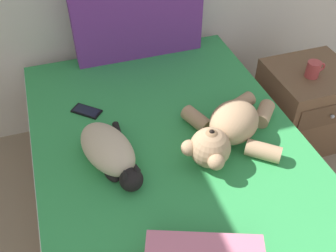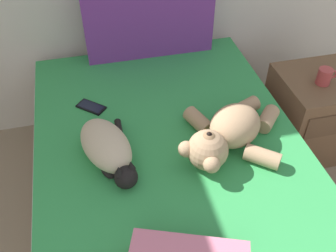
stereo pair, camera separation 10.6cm
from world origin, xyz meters
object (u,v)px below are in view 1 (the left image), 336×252
(patterned_cushion, at_px, (137,14))
(bed, at_px, (176,196))
(mug, at_px, (314,69))
(teddy_bear, at_px, (227,130))
(cat, at_px, (110,152))
(nightstand, at_px, (304,106))
(cell_phone, at_px, (87,111))

(patterned_cushion, bearing_deg, bed, -94.50)
(bed, distance_m, mug, 1.09)
(teddy_bear, distance_m, mug, 0.83)
(teddy_bear, bearing_deg, bed, -178.10)
(patterned_cushion, relative_size, cat, 1.71)
(nightstand, distance_m, mug, 0.32)
(bed, xyz_separation_m, cat, (-0.29, 0.05, 0.36))
(patterned_cushion, distance_m, teddy_bear, 0.92)
(bed, height_order, cell_phone, cell_phone)
(patterned_cushion, distance_m, cell_phone, 0.66)
(nightstand, bearing_deg, teddy_bear, -151.58)
(cat, height_order, nightstand, cat)
(mug, bearing_deg, teddy_bear, -152.35)
(patterned_cushion, bearing_deg, cat, -112.97)
(patterned_cushion, xyz_separation_m, cell_phone, (-0.40, -0.46, -0.25))
(bed, bearing_deg, teddy_bear, 1.90)
(patterned_cushion, bearing_deg, nightstand, -26.45)
(patterned_cushion, height_order, cell_phone, patterned_cushion)
(cat, bearing_deg, mug, 14.96)
(teddy_bear, xyz_separation_m, nightstand, (0.77, 0.42, -0.39))
(nightstand, relative_size, mug, 4.48)
(patterned_cushion, height_order, cat, patterned_cushion)
(cat, height_order, teddy_bear, teddy_bear)
(cell_phone, distance_m, mug, 1.31)
(patterned_cushion, xyz_separation_m, teddy_bear, (0.17, -0.89, -0.17))
(cell_phone, bearing_deg, mug, -2.02)
(cell_phone, bearing_deg, bed, -52.62)
(bed, distance_m, teddy_bear, 0.45)
(bed, bearing_deg, nightstand, 22.71)
(cat, distance_m, cell_phone, 0.39)
(bed, distance_m, cell_phone, 0.62)
(bed, xyz_separation_m, patterned_cushion, (0.07, 0.90, 0.55))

